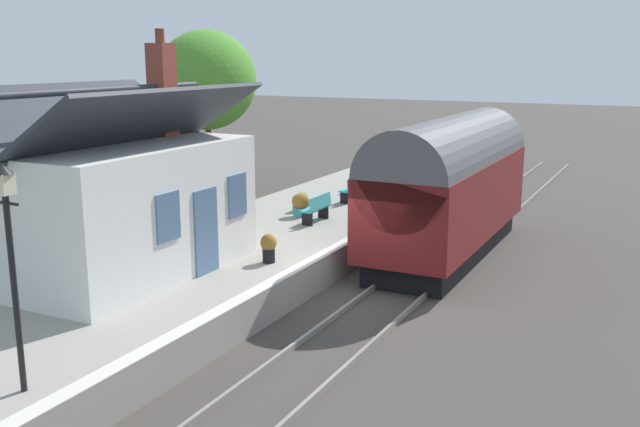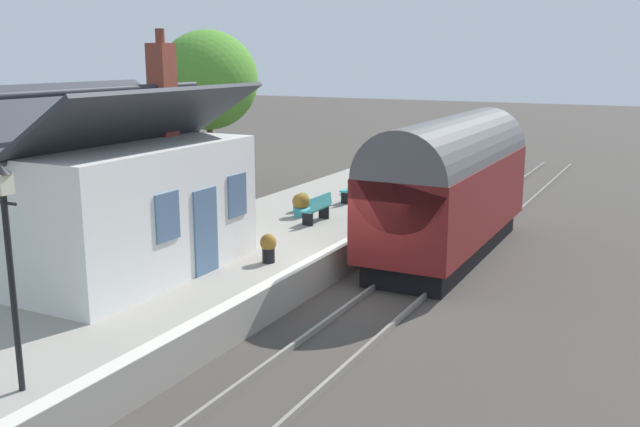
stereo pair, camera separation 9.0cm
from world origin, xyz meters
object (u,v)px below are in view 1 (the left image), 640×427
bench_mid_platform (354,188)px  planter_edge_far (302,202)px  planter_bench_left (242,202)px  planter_edge_near (269,247)px  station_building (117,203)px  bench_by_lamp (381,179)px  bench_near_building (317,208)px  planter_under_sign (301,204)px  planter_bench_right (357,181)px  train (449,185)px  tree_behind_building (207,80)px  station_sign_board (401,170)px  lamp_post_platform (9,236)px  planter_corner_building (374,171)px

bench_mid_platform → planter_edge_far: (-2.28, 0.93, -0.18)m
planter_bench_left → planter_edge_near: bearing=-139.8°
station_building → bench_by_lamp: size_ratio=4.74×
bench_near_building → planter_edge_far: size_ratio=1.95×
planter_under_sign → planter_bench_right: (4.72, 0.06, 0.04)m
planter_edge_far → train: bearing=-91.1°
bench_near_building → planter_bench_right: 5.31m
tree_behind_building → station_building: bearing=-152.6°
bench_near_building → planter_under_sign: bearing=59.9°
train → tree_behind_building: 14.56m
bench_near_building → station_sign_board: size_ratio=0.89×
planter_bench_left → planter_under_sign: planter_bench_left is taller
planter_edge_far → planter_bench_right: bearing=-5.0°
planter_under_sign → lamp_post_platform: 13.41m
planter_bench_right → planter_corner_building: bearing=6.1°
planter_under_sign → planter_corner_building: size_ratio=0.96×
train → station_sign_board: train is taller
planter_corner_building → planter_under_sign: bearing=-177.6°
bench_near_building → planter_corner_building: 7.58m
station_sign_board → lamp_post_platform: bearing=179.5°
bench_by_lamp → planter_edge_far: 4.74m
bench_near_building → planter_bench_right: size_ratio=1.61×
planter_corner_building → bench_near_building: bearing=-171.1°
planter_bench_left → planter_bench_right: planter_bench_left is taller
bench_mid_platform → tree_behind_building: size_ratio=0.20×
bench_by_lamp → planter_bench_left: planter_bench_left is taller
bench_mid_platform → station_sign_board: 1.87m
bench_mid_platform → lamp_post_platform: bearing=-174.7°
station_building → bench_mid_platform: bearing=-9.0°
planter_bench_right → planter_bench_left: bearing=164.5°
train → tree_behind_building: (5.75, 13.08, 2.80)m
station_building → planter_under_sign: 7.56m
planter_edge_far → station_sign_board: (2.79, -2.58, 0.89)m
planter_edge_far → planter_edge_near: 6.34m
bench_by_lamp → planter_edge_near: bench_by_lamp is taller
tree_behind_building → planter_bench_left: bearing=-138.4°
planter_bench_right → station_sign_board: (-1.12, -2.24, 0.73)m
bench_by_lamp → planter_bench_right: 1.01m
station_building → train: bearing=-36.3°
train → planter_under_sign: (-0.70, 4.81, -0.91)m
bench_by_lamp → station_sign_board: 2.47m
planter_bench_right → planter_edge_near: size_ratio=1.14×
bench_by_lamp → planter_edge_near: bearing=-173.7°
planter_edge_near → station_sign_board: size_ratio=0.48×
planter_edge_near → planter_corner_building: bearing=10.0°
station_building → bench_by_lamp: (12.78, -1.79, -1.23)m
train → station_building: size_ratio=1.37×
planter_under_sign → planter_corner_building: 6.98m
bench_by_lamp → planter_corner_building: (1.56, 0.97, 0.01)m
bench_mid_platform → lamp_post_platform: 16.37m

